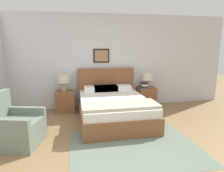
% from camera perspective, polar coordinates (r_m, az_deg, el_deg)
% --- Properties ---
extents(ground_plane, '(16.00, 16.00, 0.00)m').
position_cam_1_polar(ground_plane, '(3.36, 4.65, -19.81)').
color(ground_plane, olive).
extents(wall_back, '(7.44, 0.09, 2.60)m').
position_cam_1_polar(wall_back, '(5.66, -2.90, 6.97)').
color(wall_back, silver).
rests_on(wall_back, ground_plane).
extents(area_rug_main, '(2.23, 1.70, 0.01)m').
position_cam_1_polar(area_rug_main, '(3.67, 6.48, -16.95)').
color(area_rug_main, slate).
rests_on(area_rug_main, ground_plane).
extents(bed, '(1.58, 2.14, 1.12)m').
position_cam_1_polar(bed, '(4.78, 0.34, -6.05)').
color(bed, brown).
rests_on(bed, ground_plane).
extents(armchair, '(0.96, 0.91, 0.95)m').
position_cam_1_polar(armchair, '(4.01, -26.09, -10.71)').
color(armchair, slate).
rests_on(armchair, ground_plane).
extents(nightstand_near_window, '(0.48, 0.45, 0.57)m').
position_cam_1_polar(nightstand_near_window, '(5.50, -13.20, -4.25)').
color(nightstand_near_window, brown).
rests_on(nightstand_near_window, ground_plane).
extents(nightstand_by_door, '(0.48, 0.45, 0.57)m').
position_cam_1_polar(nightstand_by_door, '(5.86, 9.79, -3.13)').
color(nightstand_by_door, brown).
rests_on(nightstand_by_door, ground_plane).
extents(table_lamp_near_window, '(0.33, 0.33, 0.44)m').
position_cam_1_polar(table_lamp_near_window, '(5.35, -13.69, 1.69)').
color(table_lamp_near_window, gray).
rests_on(table_lamp_near_window, nightstand_near_window).
extents(table_lamp_by_door, '(0.33, 0.33, 0.44)m').
position_cam_1_polar(table_lamp_by_door, '(5.73, 10.23, 2.46)').
color(table_lamp_by_door, gray).
rests_on(table_lamp_by_door, nightstand_by_door).
extents(book_thick_bottom, '(0.22, 0.26, 0.03)m').
position_cam_1_polar(book_thick_bottom, '(5.72, 9.03, -0.40)').
color(book_thick_bottom, '#335693').
rests_on(book_thick_bottom, nightstand_by_door).
extents(book_hardcover_middle, '(0.20, 0.23, 0.04)m').
position_cam_1_polar(book_hardcover_middle, '(5.71, 9.04, -0.05)').
color(book_hardcover_middle, '#232328').
rests_on(book_hardcover_middle, book_thick_bottom).
extents(book_novel_upper, '(0.19, 0.29, 0.04)m').
position_cam_1_polar(book_novel_upper, '(5.70, 9.05, 0.37)').
color(book_novel_upper, silver).
rests_on(book_novel_upper, book_hardcover_middle).
extents(book_slim_near_top, '(0.21, 0.24, 0.04)m').
position_cam_1_polar(book_slim_near_top, '(5.70, 9.07, 0.77)').
color(book_slim_near_top, '#232328').
rests_on(book_slim_near_top, book_novel_upper).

